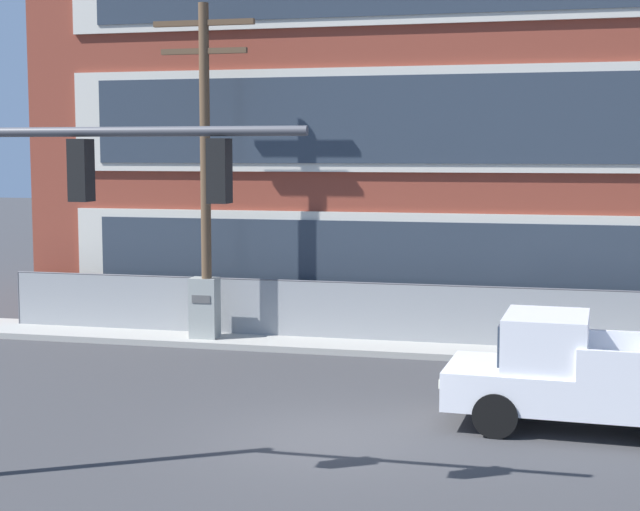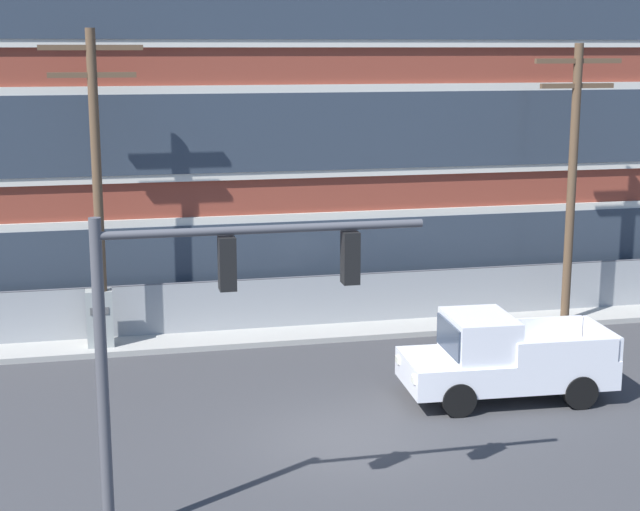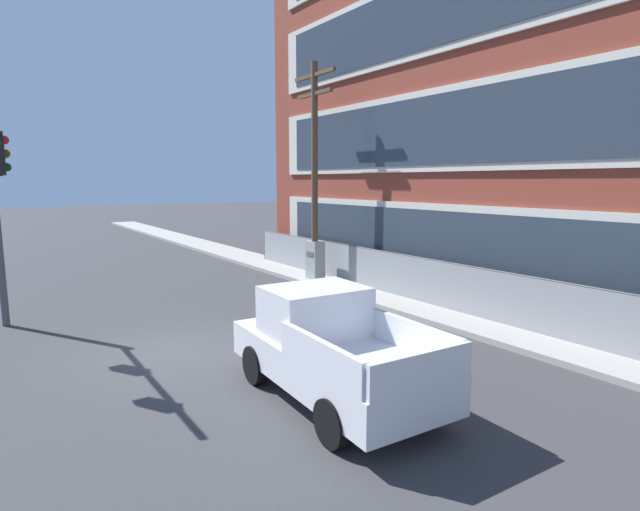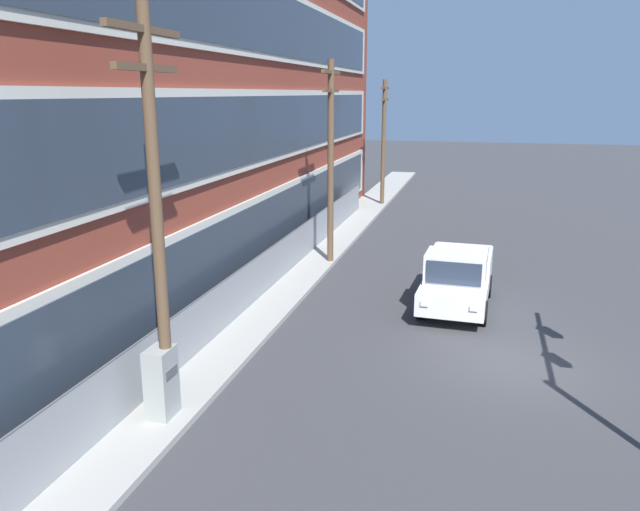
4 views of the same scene
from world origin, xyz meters
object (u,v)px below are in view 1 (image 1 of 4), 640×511
at_px(utility_pole_near_corner, 205,157).
at_px(traffic_signal_mast, 54,222).
at_px(electrical_cabinet, 205,311).
at_px(pickup_truck_white, 577,376).

bearing_deg(utility_pole_near_corner, traffic_signal_mast, -81.34).
xyz_separation_m(traffic_signal_mast, utility_pole_near_corner, (-1.64, 10.77, 0.88)).
bearing_deg(electrical_cabinet, utility_pole_near_corner, -43.03).
height_order(utility_pole_near_corner, electrical_cabinet, utility_pole_near_corner).
xyz_separation_m(pickup_truck_white, utility_pole_near_corner, (-9.20, 5.78, 3.90)).
height_order(traffic_signal_mast, utility_pole_near_corner, utility_pole_near_corner).
xyz_separation_m(traffic_signal_mast, electrical_cabinet, (-1.74, 10.87, -3.11)).
height_order(pickup_truck_white, utility_pole_near_corner, utility_pole_near_corner).
relative_size(pickup_truck_white, utility_pole_near_corner, 0.58).
bearing_deg(electrical_cabinet, traffic_signal_mast, -80.89).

